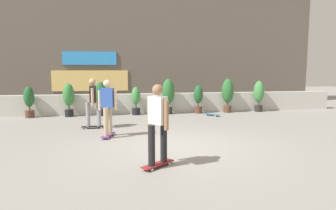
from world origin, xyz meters
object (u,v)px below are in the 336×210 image
object	(u,v)px
potted_plant_1	(69,98)
potted_plant_2	(101,96)
skateboard_near_camera	(211,114)
potted_plant_3	(136,100)
skater_foreground	(158,122)
potted_plant_7	(259,94)
skater_by_wall_right	(108,106)
skater_mid_plaza	(93,101)
potted_plant_6	(228,93)
potted_plant_5	(198,98)
potted_plant_4	(168,93)
potted_plant_0	(29,100)

from	to	relation	value
potted_plant_1	potted_plant_2	distance (m)	1.34
skateboard_near_camera	potted_plant_2	bearing A→B (deg)	169.34
potted_plant_3	skater_foreground	world-z (taller)	skater_foreground
potted_plant_1	potted_plant_7	size ratio (longest dim) A/B	0.97
skater_by_wall_right	potted_plant_3	bearing A→B (deg)	75.25
skateboard_near_camera	potted_plant_3	bearing A→B (deg)	164.53
skater_mid_plaza	potted_plant_6	bearing A→B (deg)	25.46
potted_plant_7	skater_foreground	bearing A→B (deg)	-129.43
potted_plant_7	potted_plant_3	bearing A→B (deg)	180.00
skater_mid_plaza	potted_plant_3	bearing A→B (deg)	59.89
potted_plant_3	potted_plant_7	xyz separation A→B (m)	(5.83, -0.00, 0.18)
potted_plant_1	skater_by_wall_right	bearing A→B (deg)	-67.59
potted_plant_5	skater_by_wall_right	xyz separation A→B (m)	(-3.96, -4.22, 0.23)
potted_plant_4	skater_by_wall_right	distance (m)	4.93
skater_by_wall_right	skateboard_near_camera	xyz separation A→B (m)	(4.31, 3.33, -0.88)
potted_plant_4	skater_mid_plaza	distance (m)	4.17
potted_plant_2	potted_plant_3	bearing A→B (deg)	0.00
skater_mid_plaza	potted_plant_2	bearing A→B (deg)	87.46
potted_plant_3	potted_plant_4	distance (m)	1.48
skater_by_wall_right	skateboard_near_camera	bearing A→B (deg)	37.70
potted_plant_1	skateboard_near_camera	bearing A→B (deg)	-8.33
potted_plant_0	skater_by_wall_right	bearing A→B (deg)	-51.79
potted_plant_7	skater_mid_plaza	xyz separation A→B (m)	(-7.46, -2.81, 0.09)
potted_plant_0	potted_plant_1	bearing A→B (deg)	-0.00
potted_plant_2	potted_plant_7	xyz separation A→B (m)	(7.34, 0.00, -0.01)
potted_plant_3	potted_plant_6	distance (m)	4.28
skater_mid_plaza	skater_by_wall_right	world-z (taller)	same
potted_plant_2	skater_foreground	distance (m)	7.29
skater_foreground	skater_by_wall_right	bearing A→B (deg)	110.03
potted_plant_2	potted_plant_3	world-z (taller)	potted_plant_2
potted_plant_0	potted_plant_1	size ratio (longest dim) A/B	0.92
potted_plant_5	potted_plant_6	world-z (taller)	potted_plant_6
skater_mid_plaza	skateboard_near_camera	distance (m)	5.27
potted_plant_6	skater_foreground	world-z (taller)	skater_foreground
potted_plant_0	potted_plant_4	bearing A→B (deg)	-0.00
potted_plant_4	skater_foreground	bearing A→B (deg)	-101.81
potted_plant_0	skateboard_near_camera	distance (m)	7.71
skater_foreground	skateboard_near_camera	size ratio (longest dim) A/B	2.18
potted_plant_5	skater_by_wall_right	size ratio (longest dim) A/B	0.76
potted_plant_5	potted_plant_7	xyz separation A→B (m)	(2.98, 0.00, 0.14)
potted_plant_4	skater_foreground	distance (m)	7.30
potted_plant_7	skater_by_wall_right	world-z (taller)	skater_by_wall_right
potted_plant_0	potted_plant_2	size ratio (longest dim) A/B	0.88
skater_foreground	skater_by_wall_right	size ratio (longest dim) A/B	1.00
potted_plant_4	skater_by_wall_right	bearing A→B (deg)	-121.30
potted_plant_2	potted_plant_6	xyz separation A→B (m)	(5.77, 0.00, 0.06)
skater_foreground	potted_plant_0	bearing A→B (deg)	121.54
skater_mid_plaza	potted_plant_0	bearing A→B (deg)	134.92
potted_plant_7	skateboard_near_camera	world-z (taller)	potted_plant_7
potted_plant_5	skater_by_wall_right	world-z (taller)	skater_by_wall_right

